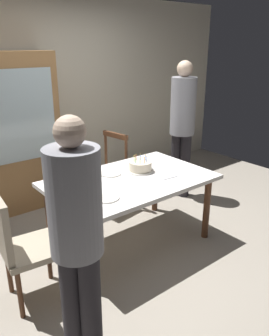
{
  "coord_description": "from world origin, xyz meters",
  "views": [
    {
      "loc": [
        -1.91,
        -2.44,
        1.97
      ],
      "look_at": [
        0.05,
        0.0,
        0.83
      ],
      "focal_mm": 36.37,
      "sensor_mm": 36.0,
      "label": 1
    }
  ],
  "objects_px": {
    "plate_near_celebrant": "(106,198)",
    "chair_spindle_back": "(106,174)",
    "dining_table": "(131,186)",
    "china_cabinet": "(11,135)",
    "person_celebrant": "(76,232)",
    "person_guest": "(182,122)",
    "chair_upholstered": "(20,244)",
    "birthday_cake": "(140,167)",
    "plate_far_side": "(111,173)"
  },
  "relations": [
    {
      "from": "plate_near_celebrant",
      "to": "chair_spindle_back",
      "type": "bearing_deg",
      "value": 56.17
    },
    {
      "from": "dining_table",
      "to": "china_cabinet",
      "type": "relative_size",
      "value": 0.84
    },
    {
      "from": "person_celebrant",
      "to": "person_guest",
      "type": "distance_m",
      "value": 2.74
    },
    {
      "from": "chair_upholstered",
      "to": "person_celebrant",
      "type": "distance_m",
      "value": 0.83
    },
    {
      "from": "chair_upholstered",
      "to": "china_cabinet",
      "type": "bearing_deg",
      "value": 70.57
    },
    {
      "from": "chair_spindle_back",
      "to": "person_guest",
      "type": "relative_size",
      "value": 0.53
    },
    {
      "from": "dining_table",
      "to": "chair_upholstered",
      "type": "bearing_deg",
      "value": -173.43
    },
    {
      "from": "plate_near_celebrant",
      "to": "china_cabinet",
      "type": "distance_m",
      "value": 1.81
    },
    {
      "from": "dining_table",
      "to": "china_cabinet",
      "type": "xyz_separation_m",
      "value": [
        -0.59,
        1.56,
        0.31
      ]
    },
    {
      "from": "person_celebrant",
      "to": "birthday_cake",
      "type": "bearing_deg",
      "value": 36.6
    },
    {
      "from": "dining_table",
      "to": "plate_far_side",
      "type": "relative_size",
      "value": 7.28
    },
    {
      "from": "plate_far_side",
      "to": "chair_spindle_back",
      "type": "distance_m",
      "value": 0.75
    },
    {
      "from": "birthday_cake",
      "to": "person_celebrant",
      "type": "xyz_separation_m",
      "value": [
        -1.28,
        -0.95,
        0.15
      ]
    },
    {
      "from": "birthday_cake",
      "to": "person_guest",
      "type": "bearing_deg",
      "value": 22.5
    },
    {
      "from": "plate_far_side",
      "to": "person_guest",
      "type": "bearing_deg",
      "value": 13.05
    },
    {
      "from": "plate_near_celebrant",
      "to": "chair_upholstered",
      "type": "bearing_deg",
      "value": 173.09
    },
    {
      "from": "plate_near_celebrant",
      "to": "person_celebrant",
      "type": "xyz_separation_m",
      "value": [
        -0.63,
        -0.63,
        0.19
      ]
    },
    {
      "from": "plate_far_side",
      "to": "china_cabinet",
      "type": "xyz_separation_m",
      "value": [
        -0.51,
        1.33,
        0.22
      ]
    },
    {
      "from": "dining_table",
      "to": "chair_upholstered",
      "type": "height_order",
      "value": "chair_upholstered"
    },
    {
      "from": "birthday_cake",
      "to": "chair_spindle_back",
      "type": "relative_size",
      "value": 0.29
    },
    {
      "from": "chair_spindle_back",
      "to": "china_cabinet",
      "type": "distance_m",
      "value": 1.23
    },
    {
      "from": "person_guest",
      "to": "plate_near_celebrant",
      "type": "bearing_deg",
      "value": -155.84
    },
    {
      "from": "chair_spindle_back",
      "to": "dining_table",
      "type": "bearing_deg",
      "value": -107.96
    },
    {
      "from": "plate_far_side",
      "to": "chair_spindle_back",
      "type": "relative_size",
      "value": 0.23
    },
    {
      "from": "dining_table",
      "to": "chair_spindle_back",
      "type": "bearing_deg",
      "value": 72.04
    },
    {
      "from": "chair_spindle_back",
      "to": "person_guest",
      "type": "bearing_deg",
      "value": -15.99
    },
    {
      "from": "plate_near_celebrant",
      "to": "china_cabinet",
      "type": "height_order",
      "value": "china_cabinet"
    },
    {
      "from": "chair_spindle_back",
      "to": "person_celebrant",
      "type": "bearing_deg",
      "value": -128.6
    },
    {
      "from": "plate_near_celebrant",
      "to": "chair_spindle_back",
      "type": "relative_size",
      "value": 0.23
    },
    {
      "from": "plate_far_side",
      "to": "person_celebrant",
      "type": "height_order",
      "value": "person_celebrant"
    },
    {
      "from": "dining_table",
      "to": "person_guest",
      "type": "bearing_deg",
      "value": 23.02
    },
    {
      "from": "dining_table",
      "to": "birthday_cake",
      "type": "relative_size",
      "value": 5.72
    },
    {
      "from": "chair_upholstered",
      "to": "birthday_cake",
      "type": "bearing_deg",
      "value": 9.61
    },
    {
      "from": "plate_far_side",
      "to": "chair_spindle_back",
      "type": "xyz_separation_m",
      "value": [
        0.35,
        0.6,
        -0.27
      ]
    },
    {
      "from": "chair_spindle_back",
      "to": "china_cabinet",
      "type": "height_order",
      "value": "china_cabinet"
    },
    {
      "from": "birthday_cake",
      "to": "plate_near_celebrant",
      "type": "height_order",
      "value": "birthday_cake"
    },
    {
      "from": "plate_near_celebrant",
      "to": "person_guest",
      "type": "height_order",
      "value": "person_guest"
    },
    {
      "from": "person_guest",
      "to": "person_celebrant",
      "type": "bearing_deg",
      "value": -149.31
    },
    {
      "from": "dining_table",
      "to": "plate_far_side",
      "type": "height_order",
      "value": "plate_far_side"
    },
    {
      "from": "chair_upholstered",
      "to": "person_celebrant",
      "type": "relative_size",
      "value": 0.58
    },
    {
      "from": "plate_near_celebrant",
      "to": "chair_upholstered",
      "type": "xyz_separation_m",
      "value": [
        -0.75,
        0.09,
        -0.2
      ]
    },
    {
      "from": "dining_table",
      "to": "person_guest",
      "type": "relative_size",
      "value": 0.9
    },
    {
      "from": "person_celebrant",
      "to": "china_cabinet",
      "type": "height_order",
      "value": "china_cabinet"
    },
    {
      "from": "plate_near_celebrant",
      "to": "person_celebrant",
      "type": "height_order",
      "value": "person_celebrant"
    },
    {
      "from": "plate_far_side",
      "to": "chair_upholstered",
      "type": "xyz_separation_m",
      "value": [
        -1.11,
        -0.36,
        -0.2
      ]
    },
    {
      "from": "plate_near_celebrant",
      "to": "person_guest",
      "type": "bearing_deg",
      "value": 24.16
    },
    {
      "from": "chair_upholstered",
      "to": "person_celebrant",
      "type": "bearing_deg",
      "value": -80.95
    },
    {
      "from": "birthday_cake",
      "to": "plate_near_celebrant",
      "type": "xyz_separation_m",
      "value": [
        -0.65,
        -0.33,
        -0.05
      ]
    },
    {
      "from": "chair_spindle_back",
      "to": "chair_upholstered",
      "type": "relative_size",
      "value": 1.0
    },
    {
      "from": "person_celebrant",
      "to": "chair_spindle_back",
      "type": "bearing_deg",
      "value": 51.4
    }
  ]
}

